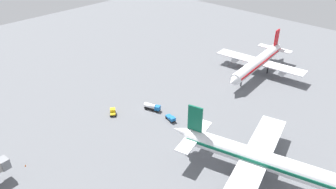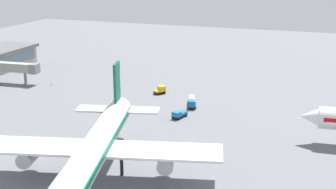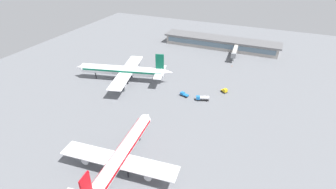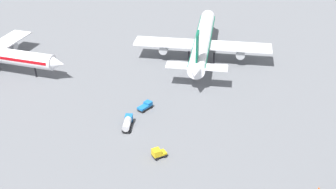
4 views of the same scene
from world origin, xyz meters
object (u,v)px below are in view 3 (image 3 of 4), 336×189
airplane_taxiing (124,70)px  safety_cone_near_gate (232,66)px  fuel_truck (203,98)px  airplane_at_gate (120,156)px  baggage_tug (225,91)px  pushback_tractor (184,94)px

airplane_taxiing → safety_cone_near_gate: airplane_taxiing is taller
fuel_truck → airplane_at_gate: bearing=58.4°
airplane_taxiing → baggage_tug: size_ratio=14.93×
pushback_tractor → safety_cone_near_gate: pushback_tractor is taller
airplane_at_gate → pushback_tractor: 55.97m
airplane_at_gate → airplane_taxiing: bearing=25.2°
baggage_tug → safety_cone_near_gate: (3.10, -35.60, -0.86)m
fuel_truck → pushback_tractor: bearing=-20.3°
safety_cone_near_gate → pushback_tractor: bearing=72.1°
airplane_taxiing → pushback_tractor: (-37.62, 3.30, -5.31)m
pushback_tractor → fuel_truck: bearing=-165.6°
airplane_taxiing → pushback_tractor: 38.13m
airplane_at_gate → airplane_taxiing: 68.49m
airplane_taxiing → fuel_truck: size_ratio=8.51×
pushback_tractor → baggage_tug: bearing=-130.8°
fuel_truck → safety_cone_near_gate: (-5.32, -47.88, -1.09)m
pushback_tractor → fuel_truck: fuel_truck is taller
baggage_tug → airplane_at_gate: bearing=-69.5°
fuel_truck → safety_cone_near_gate: 48.19m
pushback_tractor → airplane_taxiing: bearing=11.2°
airplane_at_gate → safety_cone_near_gate: size_ratio=87.32×
airplane_at_gate → airplane_taxiing: airplane_taxiing is taller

